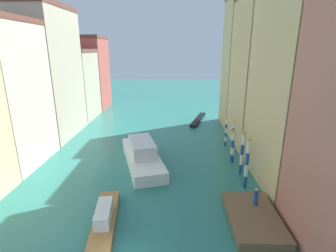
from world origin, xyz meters
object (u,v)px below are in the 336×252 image
Objects in this scene: person_on_dock at (256,197)px; gondola_black at (198,120)px; waterfront_dock at (253,218)px; mooring_pole_2 at (233,146)px; motorboat_0 at (104,220)px; vaporetto_white at (142,155)px; mooring_pole_0 at (247,163)px; mooring_pole_4 at (226,131)px; mooring_pole_1 at (242,153)px; mooring_pole_3 at (233,139)px.

person_on_dock is 0.16× the size of gondola_black.
gondola_black is at bearing 93.47° from waterfront_dock.
mooring_pole_2 is 0.50× the size of motorboat_0.
mooring_pole_2 is at bearing 88.87° from person_on_dock.
vaporetto_white is (-10.61, -0.66, -1.01)m from mooring_pole_2.
mooring_pole_0 is (0.23, 3.97, 1.22)m from person_on_dock.
mooring_pole_2 reaches higher than vaporetto_white.
mooring_pole_4 is 21.31m from motorboat_0.
person_on_dock is at bearing -41.38° from vaporetto_white.
mooring_pole_1 is at bearing 85.83° from person_on_dock.
gondola_black is (-2.66, 12.68, -1.83)m from mooring_pole_4.
gondola_black is (-2.73, 21.14, -2.24)m from mooring_pole_1.
mooring_pole_0 is 11.32m from mooring_pole_4.
motorboat_0 is at bearing -107.91° from gondola_black.
vaporetto_white reaches higher than gondola_black.
motorboat_0 is (-1.51, -11.21, -0.51)m from vaporetto_white.
mooring_pole_4 is at bearing 29.37° from vaporetto_white.
motorboat_0 is at bearing -170.33° from person_on_dock.
gondola_black is 31.52m from motorboat_0.
mooring_pole_0 reaches higher than vaporetto_white.
vaporetto_white is (-10.41, 9.17, -0.35)m from person_on_dock.
person_on_dock is 0.29× the size of mooring_pole_0.
mooring_pole_0 reaches higher than gondola_black.
mooring_pole_3 reaches higher than mooring_pole_1.
mooring_pole_4 is at bearing 90.49° from mooring_pole_1.
mooring_pole_1 reaches higher than motorboat_0.
mooring_pole_2 is 5.44m from mooring_pole_4.
waterfront_dock is at bearing -93.08° from mooring_pole_4.
mooring_pole_4 is (0.12, 4.65, -0.51)m from mooring_pole_3.
mooring_pole_0 is 2.86m from mooring_pole_1.
motorboat_0 is at bearing -134.02° from mooring_pole_3.
mooring_pole_2 is 10.67m from vaporetto_white.
gondola_black is at bearing 72.09° from motorboat_0.
mooring_pole_1 reaches higher than gondola_black.
mooring_pole_1 is (0.96, 8.06, 2.11)m from waterfront_dock.
mooring_pole_0 is at bearing 82.37° from waterfront_dock.
person_on_dock is at bearing 69.43° from waterfront_dock.
vaporetto_white is at bearing 133.70° from waterfront_dock.
gondola_black is (8.18, 18.78, -0.83)m from vaporetto_white.
waterfront_dock is 1.27× the size of mooring_pole_3.
mooring_pole_1 is 0.96× the size of mooring_pole_3.
mooring_pole_3 is at bearing 7.71° from vaporetto_white.
waterfront_dock is at bearing -97.63° from mooring_pole_0.
person_on_dock is 10.69m from mooring_pole_3.
mooring_pole_0 is 1.28× the size of mooring_pole_2.
mooring_pole_1 is at bearing 84.72° from mooring_pole_0.
person_on_dock is at bearing -93.37° from mooring_pole_0.
mooring_pole_0 is at bearing -84.12° from gondola_black.
vaporetto_white reaches higher than motorboat_0.
person_on_dock is 0.37× the size of mooring_pole_2.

